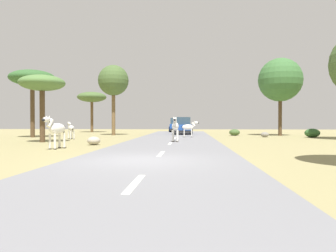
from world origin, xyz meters
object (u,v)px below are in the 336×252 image
(bush_0, at_px, (235,132))
(tree_5, at_px, (42,84))
(zebra_1, at_px, (71,128))
(zebra_3, at_px, (56,129))
(rock_4, at_px, (265,135))
(zebra_2, at_px, (189,127))
(tree_7, at_px, (32,79))
(rock_2, at_px, (94,141))
(tree_6, at_px, (113,81))
(zebra_0, at_px, (175,127))
(tree_2, at_px, (280,80))
(bush_1, at_px, (312,133))
(tree_3, at_px, (92,98))
(car_0, at_px, (177,125))
(car_1, at_px, (182,126))

(bush_0, bearing_deg, tree_5, -141.88)
(zebra_1, height_order, zebra_3, zebra_3)
(rock_4, bearing_deg, zebra_2, -168.18)
(zebra_2, bearing_deg, zebra_1, -74.20)
(tree_7, bearing_deg, zebra_2, 1.28)
(zebra_3, distance_m, rock_4, 18.05)
(rock_2, bearing_deg, tree_6, 98.76)
(tree_5, distance_m, rock_4, 18.00)
(tree_6, height_order, bush_0, tree_6)
(zebra_2, bearing_deg, zebra_3, -29.62)
(zebra_0, relative_size, tree_2, 0.23)
(tree_2, bearing_deg, bush_1, -62.00)
(zebra_3, height_order, tree_3, tree_3)
(zebra_2, distance_m, tree_5, 11.72)
(car_0, distance_m, car_1, 7.73)
(zebra_2, distance_m, car_1, 6.61)
(bush_0, height_order, rock_4, bush_0)
(tree_2, distance_m, tree_3, 22.53)
(zebra_0, height_order, rock_2, zebra_0)
(tree_2, distance_m, tree_6, 15.98)
(tree_6, distance_m, rock_2, 14.08)
(tree_5, bearing_deg, car_0, 69.19)
(zebra_2, xyz_separation_m, tree_2, (8.61, 4.43, 4.40))
(zebra_0, xyz_separation_m, tree_7, (-12.29, 5.80, 3.92))
(tree_3, xyz_separation_m, bush_1, (22.55, -11.86, -3.99))
(bush_1, height_order, rock_2, bush_1)
(zebra_1, relative_size, bush_1, 1.09)
(rock_4, bearing_deg, tree_2, 55.28)
(tree_2, distance_m, tree_5, 21.06)
(zebra_1, distance_m, rock_2, 7.01)
(car_1, distance_m, tree_7, 14.78)
(car_0, xyz_separation_m, tree_3, (-10.69, -1.24, 3.52))
(tree_3, xyz_separation_m, bush_0, (16.54, -8.69, -4.06))
(zebra_0, bearing_deg, tree_7, -25.52)
(zebra_2, distance_m, tree_2, 10.63)
(tree_5, height_order, bush_1, tree_5)
(zebra_0, relative_size, zebra_2, 1.18)
(tree_5, relative_size, tree_7, 0.76)
(car_0, xyz_separation_m, tree_7, (-11.63, -14.56, 4.07))
(zebra_0, distance_m, zebra_1, 8.86)
(tree_7, bearing_deg, car_0, 51.38)
(tree_2, relative_size, tree_3, 1.44)
(tree_5, bearing_deg, zebra_0, 2.27)
(tree_5, bearing_deg, rock_2, -27.81)
(zebra_3, bearing_deg, bush_1, -129.78)
(zebra_0, xyz_separation_m, tree_2, (9.46, 10.52, 4.25))
(car_0, height_order, rock_2, car_0)
(tree_3, xyz_separation_m, rock_2, (6.83, -21.56, -4.13))
(bush_0, relative_size, bush_1, 0.81)
(tree_3, bearing_deg, rock_2, -72.42)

